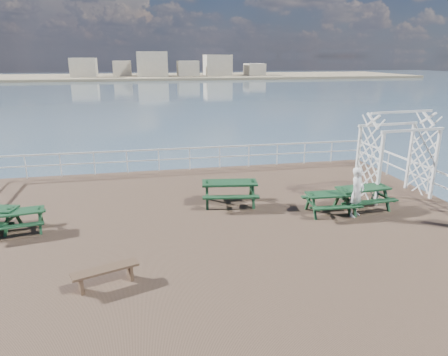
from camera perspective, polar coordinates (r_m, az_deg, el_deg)
ground at (r=13.14m, az=-1.27°, el=-7.36°), size 18.00×14.00×0.30m
sea_backdrop at (r=146.70m, az=-5.98°, el=14.66°), size 300.00×300.00×9.20m
railing at (r=15.15m, az=-3.30°, el=0.10°), size 17.77×13.76×1.10m
picnic_table_b at (r=14.70m, az=0.80°, el=-1.42°), size 2.21×1.88×0.98m
picnic_table_c at (r=14.36m, az=15.07°, el=-2.87°), size 1.78×1.46×0.84m
picnic_table_d at (r=13.99m, az=-27.55°, el=-4.95°), size 1.80×1.54×0.78m
picnic_table_e at (r=15.12m, az=19.21°, el=-2.04°), size 1.98×1.65×0.91m
flat_bench_far at (r=10.17m, az=-16.57°, el=-12.81°), size 1.59×0.85×0.45m
trellis_arbor at (r=16.66m, az=23.37°, el=2.45°), size 2.80×1.67×3.34m
person at (r=14.25m, az=18.46°, el=-1.95°), size 0.75×0.68×1.71m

